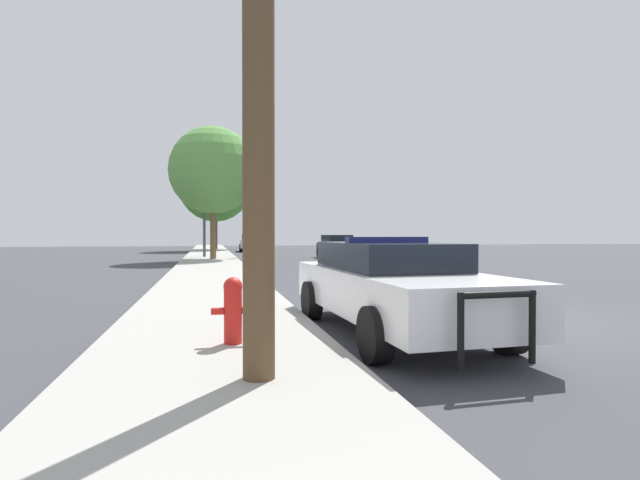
# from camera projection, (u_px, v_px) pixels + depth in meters

# --- Properties ---
(ground_plane) EXTENTS (110.00, 110.00, 0.00)m
(ground_plane) POSITION_uv_depth(u_px,v_px,m) (512.00, 319.00, 8.72)
(ground_plane) COLOR #3D3D42
(sidewalk_left) EXTENTS (3.00, 110.00, 0.13)m
(sidewalk_left) POSITION_uv_depth(u_px,v_px,m) (215.00, 328.00, 7.60)
(sidewalk_left) COLOR #A3A099
(sidewalk_left) RESTS_ON ground_plane
(police_car) EXTENTS (2.15, 5.16, 1.45)m
(police_car) POSITION_uv_depth(u_px,v_px,m) (392.00, 284.00, 7.51)
(police_car) COLOR white
(police_car) RESTS_ON ground_plane
(fire_hydrant) EXTENTS (0.54, 0.24, 0.83)m
(fire_hydrant) POSITION_uv_depth(u_px,v_px,m) (233.00, 308.00, 6.22)
(fire_hydrant) COLOR red
(fire_hydrant) RESTS_ON sidewalk_left
(traffic_light) EXTENTS (3.93, 0.35, 5.76)m
(traffic_light) POSITION_uv_depth(u_px,v_px,m) (229.00, 189.00, 29.99)
(traffic_light) COLOR #424247
(traffic_light) RESTS_ON sidewalk_left
(car_background_distant) EXTENTS (2.11, 4.40, 1.48)m
(car_background_distant) POSITION_uv_depth(u_px,v_px,m) (251.00, 242.00, 42.01)
(car_background_distant) COLOR #B7B7BC
(car_background_distant) RESTS_ON ground_plane
(car_background_oncoming) EXTENTS (1.97, 3.97, 1.43)m
(car_background_oncoming) POSITION_uv_depth(u_px,v_px,m) (337.00, 246.00, 30.13)
(car_background_oncoming) COLOR black
(car_background_oncoming) RESTS_ON ground_plane
(tree_sidewalk_mid) EXTENTS (4.77, 4.77, 7.24)m
(tree_sidewalk_mid) POSITION_uv_depth(u_px,v_px,m) (213.00, 170.00, 27.25)
(tree_sidewalk_mid) COLOR brown
(tree_sidewalk_mid) RESTS_ON sidewalk_left
(tree_sidewalk_far) EXTENTS (6.33, 6.33, 8.76)m
(tree_sidewalk_far) POSITION_uv_depth(u_px,v_px,m) (215.00, 186.00, 43.90)
(tree_sidewalk_far) COLOR brown
(tree_sidewalk_far) RESTS_ON sidewalk_left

